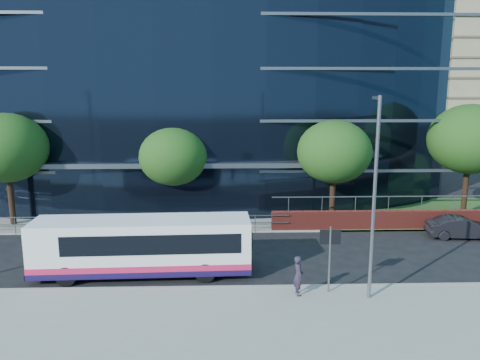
{
  "coord_description": "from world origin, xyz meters",
  "views": [
    {
      "loc": [
        0.31,
        -19.53,
        8.4
      ],
      "look_at": [
        1.13,
        8.0,
        2.99
      ],
      "focal_mm": 35.0,
      "sensor_mm": 36.0,
      "label": 1
    }
  ],
  "objects_px": {
    "tree_far_b": "(173,157)",
    "tree_far_d": "(470,139)",
    "street_sign": "(330,245)",
    "tree_dist_e": "(411,119)",
    "streetlight_east": "(374,193)",
    "tree_far_c": "(334,152)",
    "tree_far_a": "(6,148)",
    "pedestrian": "(298,275)",
    "city_bus": "(144,246)",
    "parked_car": "(461,228)"
  },
  "relations": [
    {
      "from": "street_sign",
      "to": "tree_far_a",
      "type": "bearing_deg",
      "value": 148.83
    },
    {
      "from": "pedestrian",
      "to": "tree_far_d",
      "type": "bearing_deg",
      "value": -54.3
    },
    {
      "from": "street_sign",
      "to": "streetlight_east",
      "type": "xyz_separation_m",
      "value": [
        1.5,
        -0.59,
        2.29
      ]
    },
    {
      "from": "tree_far_c",
      "to": "pedestrian",
      "type": "distance_m",
      "value": 12.01
    },
    {
      "from": "tree_far_d",
      "to": "parked_car",
      "type": "height_order",
      "value": "tree_far_d"
    },
    {
      "from": "tree_far_d",
      "to": "pedestrian",
      "type": "relative_size",
      "value": 4.54
    },
    {
      "from": "tree_far_c",
      "to": "city_bus",
      "type": "xyz_separation_m",
      "value": [
        -10.41,
        -8.26,
        -3.14
      ]
    },
    {
      "from": "tree_far_c",
      "to": "street_sign",
      "type": "bearing_deg",
      "value": -103.29
    },
    {
      "from": "tree_far_c",
      "to": "tree_dist_e",
      "type": "height_order",
      "value": "same"
    },
    {
      "from": "street_sign",
      "to": "pedestrian",
      "type": "xyz_separation_m",
      "value": [
        -1.3,
        -0.24,
        -1.18
      ]
    },
    {
      "from": "street_sign",
      "to": "tree_far_c",
      "type": "height_order",
      "value": "tree_far_c"
    },
    {
      "from": "tree_far_b",
      "to": "street_sign",
      "type": "bearing_deg",
      "value": -55.92
    },
    {
      "from": "tree_dist_e",
      "to": "pedestrian",
      "type": "distance_m",
      "value": 46.85
    },
    {
      "from": "tree_dist_e",
      "to": "tree_far_a",
      "type": "bearing_deg",
      "value": -140.04
    },
    {
      "from": "streetlight_east",
      "to": "parked_car",
      "type": "xyz_separation_m",
      "value": [
        7.68,
        7.82,
        -3.82
      ]
    },
    {
      "from": "tree_far_c",
      "to": "tree_far_a",
      "type": "bearing_deg",
      "value": 180.0
    },
    {
      "from": "street_sign",
      "to": "tree_far_d",
      "type": "relative_size",
      "value": 0.38
    },
    {
      "from": "tree_far_d",
      "to": "streetlight_east",
      "type": "bearing_deg",
      "value": -129.4
    },
    {
      "from": "tree_far_b",
      "to": "tree_far_d",
      "type": "height_order",
      "value": "tree_far_d"
    },
    {
      "from": "tree_far_c",
      "to": "city_bus",
      "type": "relative_size",
      "value": 0.66
    },
    {
      "from": "city_bus",
      "to": "tree_dist_e",
      "type": "bearing_deg",
      "value": 53.15
    },
    {
      "from": "parked_car",
      "to": "tree_far_c",
      "type": "bearing_deg",
      "value": 68.61
    },
    {
      "from": "tree_far_d",
      "to": "streetlight_east",
      "type": "xyz_separation_m",
      "value": [
        -10.0,
        -12.17,
        -0.75
      ]
    },
    {
      "from": "tree_dist_e",
      "to": "streetlight_east",
      "type": "relative_size",
      "value": 0.81
    },
    {
      "from": "street_sign",
      "to": "tree_far_d",
      "type": "xyz_separation_m",
      "value": [
        11.5,
        11.59,
        3.04
      ]
    },
    {
      "from": "streetlight_east",
      "to": "city_bus",
      "type": "relative_size",
      "value": 0.81
    },
    {
      "from": "streetlight_east",
      "to": "tree_far_d",
      "type": "bearing_deg",
      "value": 50.6
    },
    {
      "from": "street_sign",
      "to": "tree_dist_e",
      "type": "xyz_separation_m",
      "value": [
        19.5,
        41.59,
        2.39
      ]
    },
    {
      "from": "street_sign",
      "to": "parked_car",
      "type": "distance_m",
      "value": 11.79
    },
    {
      "from": "street_sign",
      "to": "tree_far_c",
      "type": "distance_m",
      "value": 11.14
    },
    {
      "from": "tree_dist_e",
      "to": "pedestrian",
      "type": "xyz_separation_m",
      "value": [
        -20.8,
        -41.82,
        -3.57
      ]
    },
    {
      "from": "tree_far_d",
      "to": "streetlight_east",
      "type": "height_order",
      "value": "streetlight_east"
    },
    {
      "from": "tree_far_c",
      "to": "tree_dist_e",
      "type": "relative_size",
      "value": 1.0
    },
    {
      "from": "tree_far_d",
      "to": "parked_car",
      "type": "xyz_separation_m",
      "value": [
        -2.32,
        -4.35,
        -4.57
      ]
    },
    {
      "from": "tree_dist_e",
      "to": "tree_far_b",
      "type": "bearing_deg",
      "value": -131.52
    },
    {
      "from": "tree_far_a",
      "to": "pedestrian",
      "type": "xyz_separation_m",
      "value": [
        16.2,
        -10.82,
        -3.89
      ]
    },
    {
      "from": "streetlight_east",
      "to": "parked_car",
      "type": "distance_m",
      "value": 11.61
    },
    {
      "from": "tree_dist_e",
      "to": "street_sign",
      "type": "bearing_deg",
      "value": -115.12
    },
    {
      "from": "tree_far_c",
      "to": "pedestrian",
      "type": "xyz_separation_m",
      "value": [
        -3.8,
        -10.82,
        -3.57
      ]
    },
    {
      "from": "tree_far_a",
      "to": "tree_dist_e",
      "type": "height_order",
      "value": "tree_far_a"
    },
    {
      "from": "street_sign",
      "to": "streetlight_east",
      "type": "relative_size",
      "value": 0.35
    },
    {
      "from": "tree_far_b",
      "to": "city_bus",
      "type": "height_order",
      "value": "tree_far_b"
    },
    {
      "from": "street_sign",
      "to": "tree_far_d",
      "type": "height_order",
      "value": "tree_far_d"
    },
    {
      "from": "tree_far_c",
      "to": "pedestrian",
      "type": "height_order",
      "value": "tree_far_c"
    },
    {
      "from": "streetlight_east",
      "to": "pedestrian",
      "type": "distance_m",
      "value": 4.47
    },
    {
      "from": "street_sign",
      "to": "streetlight_east",
      "type": "bearing_deg",
      "value": -21.36
    },
    {
      "from": "streetlight_east",
      "to": "tree_far_b",
      "type": "bearing_deg",
      "value": 127.63
    },
    {
      "from": "streetlight_east",
      "to": "city_bus",
      "type": "bearing_deg",
      "value": 162.78
    },
    {
      "from": "tree_dist_e",
      "to": "streetlight_east",
      "type": "xyz_separation_m",
      "value": [
        -18.0,
        -42.17,
        -0.1
      ]
    },
    {
      "from": "tree_far_c",
      "to": "parked_car",
      "type": "xyz_separation_m",
      "value": [
        6.68,
        -3.35,
        -3.92
      ]
    }
  ]
}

